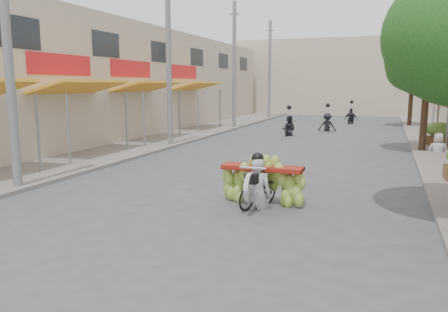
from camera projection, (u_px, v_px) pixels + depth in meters
ground at (128, 256)px, 7.29m from camera, size 120.00×120.00×0.00m
sidewalk_left at (170, 136)px, 23.56m from camera, size 4.00×60.00×0.12m
shophouse_row_left at (78, 81)px, 23.85m from camera, size 9.77×40.00×6.00m
far_building at (345, 77)px, 41.87m from camera, size 20.00×6.00×7.00m
utility_pole_near at (7, 38)px, 11.27m from camera, size 0.60×0.24×8.00m
utility_pole_mid at (169, 58)px, 19.59m from camera, size 0.60×0.24×8.00m
utility_pole_far at (234, 66)px, 27.91m from camera, size 0.60×0.24×8.00m
utility_pole_back at (270, 70)px, 36.24m from camera, size 0.60×0.24×8.00m
street_tree_mid at (428, 61)px, 17.77m from camera, size 3.40×3.40×5.25m
street_tree_far at (413, 70)px, 28.86m from camera, size 3.40×3.40×5.25m
produce_crate_far at (439, 132)px, 19.84m from camera, size 1.20×0.88×1.16m
banana_motorbike at (260, 175)px, 10.21m from camera, size 2.20×1.75×2.22m
pedestrian at (439, 132)px, 17.70m from camera, size 0.79×0.48×1.60m
bg_motorbike_a at (289, 122)px, 24.36m from camera, size 0.80×1.47×1.95m
bg_motorbike_b at (327, 118)px, 26.64m from camera, size 1.15×1.81×1.95m
bg_motorbike_c at (351, 113)px, 31.78m from camera, size 1.03×1.68×1.95m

